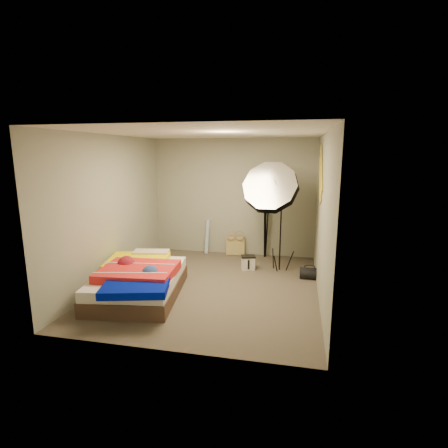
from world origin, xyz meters
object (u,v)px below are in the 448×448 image
(photo_umbrella, at_px, (271,189))
(camera_tripod, at_px, (265,228))
(bed, at_px, (139,280))
(wrapping_roll, at_px, (207,237))
(duffel_bag, at_px, (309,273))
(camera_case, at_px, (248,263))
(tote_bag, at_px, (235,246))

(photo_umbrella, height_order, camera_tripod, photo_umbrella)
(bed, height_order, camera_tripod, camera_tripod)
(wrapping_roll, relative_size, duffel_bag, 2.24)
(wrapping_roll, bearing_deg, duffel_bag, -28.69)
(duffel_bag, xyz_separation_m, camera_tripod, (-0.90, 1.17, 0.54))
(duffel_bag, bearing_deg, photo_umbrella, 158.81)
(camera_case, bearing_deg, photo_umbrella, -13.61)
(camera_tripod, bearing_deg, bed, -124.79)
(wrapping_roll, xyz_separation_m, bed, (-0.44, -2.51, -0.11))
(duffel_bag, height_order, camera_tripod, camera_tripod)
(duffel_bag, distance_m, camera_tripod, 1.57)
(tote_bag, height_order, bed, bed)
(wrapping_roll, height_order, camera_tripod, camera_tripod)
(photo_umbrella, bearing_deg, duffel_bag, -20.79)
(bed, bearing_deg, camera_tripod, 55.21)
(wrapping_roll, xyz_separation_m, photo_umbrella, (1.45, -0.92, 1.18))
(tote_bag, xyz_separation_m, camera_tripod, (0.65, -0.03, 0.44))
(duffel_bag, distance_m, photo_umbrella, 1.65)
(duffel_bag, relative_size, camera_tripod, 0.29)
(wrapping_roll, height_order, duffel_bag, wrapping_roll)
(camera_case, height_order, bed, bed)
(tote_bag, xyz_separation_m, duffel_bag, (1.55, -1.20, -0.10))
(bed, height_order, photo_umbrella, photo_umbrella)
(tote_bag, relative_size, bed, 0.20)
(wrapping_roll, bearing_deg, bed, -99.93)
(wrapping_roll, bearing_deg, camera_case, -41.28)
(camera_case, xyz_separation_m, duffel_bag, (1.14, -0.27, -0.02))
(wrapping_roll, distance_m, photo_umbrella, 2.08)
(camera_case, relative_size, camera_tripod, 0.22)
(bed, bearing_deg, wrapping_roll, 80.07)
(duffel_bag, bearing_deg, wrapping_roll, 150.92)
(tote_bag, xyz_separation_m, wrapping_roll, (-0.64, 0.00, 0.17))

